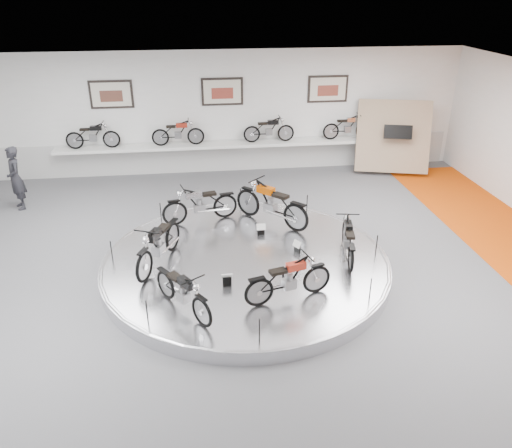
{
  "coord_description": "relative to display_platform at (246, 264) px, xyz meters",
  "views": [
    {
      "loc": [
        -1.02,
        -9.39,
        5.87
      ],
      "look_at": [
        0.27,
        0.6,
        0.99
      ],
      "focal_mm": 35.0,
      "sensor_mm": 36.0,
      "label": 1
    }
  ],
  "objects": [
    {
      "name": "shelf_bike_a",
      "position": [
        -4.2,
        6.4,
        1.27
      ],
      "size": [
        1.22,
        0.43,
        0.73
      ],
      "primitive_type": null,
      "color": "black",
      "rests_on": "shelf"
    },
    {
      "name": "wall_back",
      "position": [
        0.0,
        6.7,
        1.85
      ],
      "size": [
        16.0,
        0.0,
        16.0
      ],
      "primitive_type": "plane",
      "rotation": [
        1.57,
        0.0,
        0.0
      ],
      "color": "white",
      "rests_on": "floor"
    },
    {
      "name": "ceiling",
      "position": [
        0.0,
        -0.3,
        3.85
      ],
      "size": [
        16.0,
        16.0,
        0.0
      ],
      "primitive_type": "plane",
      "rotation": [
        3.14,
        0.0,
        0.0
      ],
      "color": "white",
      "rests_on": "wall_back"
    },
    {
      "name": "bike_d",
      "position": [
        -1.37,
        -1.84,
        0.59
      ],
      "size": [
        1.28,
        1.54,
        0.88
      ],
      "primitive_type": null,
      "rotation": [
        0.0,
        0.0,
        5.31
      ],
      "color": "black",
      "rests_on": "display_platform"
    },
    {
      "name": "display_platform",
      "position": [
        0.0,
        0.0,
        0.0
      ],
      "size": [
        6.4,
        6.4,
        0.3
      ],
      "primitive_type": "cylinder",
      "color": "silver",
      "rests_on": "floor"
    },
    {
      "name": "bike_a",
      "position": [
        0.85,
        1.72,
        0.71
      ],
      "size": [
        1.81,
        1.82,
        1.12
      ],
      "primitive_type": null,
      "rotation": [
        0.0,
        0.0,
        2.35
      ],
      "color": "#AF4300",
      "rests_on": "display_platform"
    },
    {
      "name": "shelf",
      "position": [
        0.0,
        6.4,
        0.85
      ],
      "size": [
        11.0,
        0.55,
        0.1
      ],
      "primitive_type": "cube",
      "color": "silver",
      "rests_on": "wall_back"
    },
    {
      "name": "poster_center",
      "position": [
        0.0,
        6.66,
        2.55
      ],
      "size": [
        1.35,
        0.06,
        0.88
      ],
      "primitive_type": "cube",
      "color": "beige",
      "rests_on": "wall_back"
    },
    {
      "name": "poster_right",
      "position": [
        3.5,
        6.66,
        2.55
      ],
      "size": [
        1.35,
        0.06,
        0.88
      ],
      "primitive_type": "cube",
      "color": "beige",
      "rests_on": "wall_back"
    },
    {
      "name": "visitor",
      "position": [
        -6.05,
        4.26,
        0.76
      ],
      "size": [
        0.69,
        0.79,
        1.82
      ],
      "primitive_type": "imported",
      "rotation": [
        0.0,
        0.0,
        -1.09
      ],
      "color": "black",
      "rests_on": "floor"
    },
    {
      "name": "display_panel",
      "position": [
        5.6,
        5.8,
        1.1
      ],
      "size": [
        2.56,
        1.52,
        2.3
      ],
      "primitive_type": "cube",
      "rotation": [
        -0.35,
        0.0,
        -0.26
      ],
      "color": "#937E61",
      "rests_on": "floor"
    },
    {
      "name": "bike_f",
      "position": [
        2.27,
        -0.24,
        0.6
      ],
      "size": [
        0.81,
        1.61,
        0.9
      ],
      "primitive_type": null,
      "rotation": [
        0.0,
        0.0,
        7.67
      ],
      "color": "black",
      "rests_on": "display_platform"
    },
    {
      "name": "platform_rim",
      "position": [
        0.0,
        0.0,
        0.12
      ],
      "size": [
        6.4,
        6.4,
        0.1
      ],
      "primitive_type": "torus",
      "color": "#B2B2BA",
      "rests_on": "display_platform"
    },
    {
      "name": "bike_c",
      "position": [
        -1.89,
        -0.04,
        0.67
      ],
      "size": [
        1.26,
        1.86,
        1.03
      ],
      "primitive_type": null,
      "rotation": [
        0.0,
        0.0,
        4.31
      ],
      "color": "black",
      "rests_on": "display_platform"
    },
    {
      "name": "dado_band",
      "position": [
        0.0,
        6.68,
        0.4
      ],
      "size": [
        15.68,
        0.04,
        1.1
      ],
      "primitive_type": "cube",
      "color": "#BCBCBA",
      "rests_on": "floor"
    },
    {
      "name": "shelf_bike_b",
      "position": [
        -1.5,
        6.4,
        1.27
      ],
      "size": [
        1.22,
        0.43,
        0.73
      ],
      "primitive_type": null,
      "color": "maroon",
      "rests_on": "shelf"
    },
    {
      "name": "floor",
      "position": [
        0.0,
        -0.3,
        -0.15
      ],
      "size": [
        16.0,
        16.0,
        0.0
      ],
      "primitive_type": "plane",
      "color": "#525255",
      "rests_on": "ground"
    },
    {
      "name": "bike_e",
      "position": [
        0.64,
        -1.7,
        0.61
      ],
      "size": [
        1.64,
        0.93,
        0.91
      ],
      "primitive_type": null,
      "rotation": [
        0.0,
        0.0,
        6.54
      ],
      "color": "maroon",
      "rests_on": "display_platform"
    },
    {
      "name": "poster_left",
      "position": [
        -3.5,
        6.66,
        2.55
      ],
      "size": [
        1.35,
        0.06,
        0.88
      ],
      "primitive_type": "cube",
      "color": "beige",
      "rests_on": "wall_back"
    },
    {
      "name": "shelf_bike_d",
      "position": [
        4.2,
        6.4,
        1.27
      ],
      "size": [
        1.22,
        0.43,
        0.73
      ],
      "primitive_type": null,
      "color": "#9D9DA1",
      "rests_on": "shelf"
    },
    {
      "name": "bike_b",
      "position": [
        -0.94,
        2.06,
        0.64
      ],
      "size": [
        1.77,
        0.96,
        0.99
      ],
      "primitive_type": null,
      "rotation": [
        0.0,
        0.0,
        3.37
      ],
      "color": "#9D9DA1",
      "rests_on": "display_platform"
    },
    {
      "name": "shelf_bike_c",
      "position": [
        1.5,
        6.4,
        1.27
      ],
      "size": [
        1.22,
        0.43,
        0.73
      ],
      "primitive_type": null,
      "color": "black",
      "rests_on": "shelf"
    }
  ]
}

